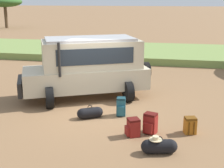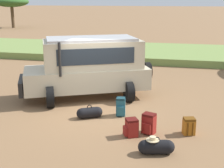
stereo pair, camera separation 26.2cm
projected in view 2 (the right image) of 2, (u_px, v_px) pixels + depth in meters
name	position (u px, v px, depth m)	size (l,w,h in m)	color
ground_plane	(96.00, 111.00, 11.24)	(320.00, 320.00, 0.00)	olive
grass_bank	(142.00, 52.00, 22.27)	(120.00, 7.00, 0.44)	olive
safari_vehicle	(89.00, 66.00, 12.57)	(5.35, 3.92, 2.44)	beige
backpack_beside_front_wheel	(121.00, 107.00, 10.76)	(0.34, 0.42, 0.64)	#235B6B
backpack_cluster_center	(189.00, 126.00, 9.29)	(0.40, 0.42, 0.52)	#B26619
backpack_near_rear_wheel	(131.00, 128.00, 9.16)	(0.49, 0.45, 0.54)	maroon
backpack_outermost	(149.00, 124.00, 9.33)	(0.44, 0.45, 0.63)	maroon
duffel_bag_low_black_case	(156.00, 147.00, 8.13)	(0.95, 0.51, 0.48)	black
duffel_bag_soft_canvas	(90.00, 113.00, 10.59)	(0.83, 0.62, 0.46)	black
acacia_tree_far_left	(11.00, 2.00, 42.14)	(4.51, 4.95, 4.17)	brown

